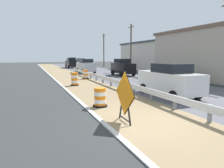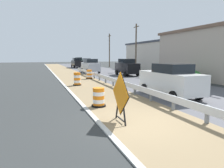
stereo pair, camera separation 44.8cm
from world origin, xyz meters
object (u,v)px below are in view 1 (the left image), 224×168
(warning_sign_diamond, at_px, (125,95))
(car_lead_near_lane, at_px, (71,63))
(car_mid_far_lane, at_px, (72,61))
(traffic_barrel_nearest, at_px, (100,98))
(traffic_barrel_close, at_px, (75,80))
(car_distant_a, at_px, (123,67))
(utility_pole_mid, at_px, (131,47))
(traffic_barrel_mid, at_px, (86,75))
(car_lead_far_lane, at_px, (86,66))
(car_trailing_far_lane, at_px, (169,80))
(car_trailing_near_lane, at_px, (81,62))
(utility_pole_far, at_px, (104,50))

(warning_sign_diamond, height_order, car_lead_near_lane, car_lead_near_lane)
(warning_sign_diamond, height_order, car_mid_far_lane, car_mid_far_lane)
(traffic_barrel_nearest, bearing_deg, car_mid_far_lane, 80.32)
(car_mid_far_lane, bearing_deg, traffic_barrel_close, -10.14)
(car_distant_a, relative_size, utility_pole_mid, 0.52)
(utility_pole_mid, bearing_deg, traffic_barrel_mid, -138.18)
(car_lead_near_lane, distance_m, car_distant_a, 19.70)
(traffic_barrel_close, distance_m, car_lead_far_lane, 13.38)
(traffic_barrel_mid, height_order, car_distant_a, car_distant_a)
(traffic_barrel_close, height_order, car_trailing_far_lane, car_trailing_far_lane)
(traffic_barrel_nearest, bearing_deg, car_trailing_near_lane, 77.87)
(traffic_barrel_mid, xyz_separation_m, car_trailing_near_lane, (5.79, 26.38, 0.52))
(warning_sign_diamond, bearing_deg, car_lead_far_lane, -99.62)
(car_trailing_far_lane, bearing_deg, traffic_barrel_mid, 11.18)
(traffic_barrel_close, distance_m, utility_pole_far, 29.58)
(traffic_barrel_mid, relative_size, car_trailing_near_lane, 0.23)
(traffic_barrel_mid, xyz_separation_m, car_distant_a, (5.61, 2.29, 0.62))
(car_lead_far_lane, relative_size, car_mid_far_lane, 1.08)
(traffic_barrel_close, height_order, car_lead_near_lane, car_lead_near_lane)
(car_distant_a, bearing_deg, utility_pole_mid, 144.11)
(car_lead_near_lane, relative_size, car_lead_far_lane, 0.98)
(traffic_barrel_nearest, relative_size, car_trailing_far_lane, 0.20)
(warning_sign_diamond, bearing_deg, utility_pole_far, -107.07)
(traffic_barrel_close, xyz_separation_m, utility_pole_mid, (12.60, 13.85, 3.57))
(car_trailing_far_lane, bearing_deg, car_distant_a, -14.02)
(warning_sign_diamond, height_order, car_trailing_near_lane, warning_sign_diamond)
(utility_pole_mid, bearing_deg, car_trailing_far_lane, -110.96)
(car_trailing_near_lane, bearing_deg, traffic_barrel_nearest, -10.26)
(utility_pole_mid, relative_size, utility_pole_far, 1.05)
(warning_sign_diamond, xyz_separation_m, car_lead_near_lane, (5.05, 36.81, -0.01))
(traffic_barrel_close, bearing_deg, warning_sign_diamond, -91.36)
(traffic_barrel_mid, height_order, car_lead_far_lane, car_lead_far_lane)
(car_trailing_near_lane, xyz_separation_m, utility_pole_mid, (4.61, -17.07, 3.10))
(car_lead_far_lane, xyz_separation_m, utility_pole_far, (7.98, 14.03, 2.84))
(car_lead_far_lane, distance_m, car_distant_a, 6.74)
(car_lead_near_lane, bearing_deg, car_lead_far_lane, 178.11)
(car_lead_near_lane, bearing_deg, car_trailing_near_lane, -34.72)
(car_lead_near_lane, distance_m, car_trailing_near_lane, 5.61)
(traffic_barrel_mid, distance_m, car_lead_far_lane, 8.39)
(traffic_barrel_nearest, distance_m, car_mid_far_lane, 50.25)
(traffic_barrel_nearest, distance_m, car_trailing_near_lane, 39.66)
(car_trailing_near_lane, distance_m, car_trailing_far_lane, 37.89)
(car_trailing_near_lane, relative_size, utility_pole_mid, 0.58)
(car_trailing_far_lane, distance_m, car_distant_a, 14.01)
(warning_sign_diamond, height_order, car_distant_a, car_distant_a)
(car_lead_near_lane, bearing_deg, utility_pole_mid, -148.01)
(traffic_barrel_nearest, height_order, car_lead_near_lane, car_lead_near_lane)
(traffic_barrel_nearest, xyz_separation_m, car_lead_near_lane, (5.14, 34.15, 0.63))
(traffic_barrel_mid, xyz_separation_m, utility_pole_far, (10.14, 22.12, 3.43))
(car_lead_near_lane, height_order, utility_pole_mid, utility_pole_mid)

